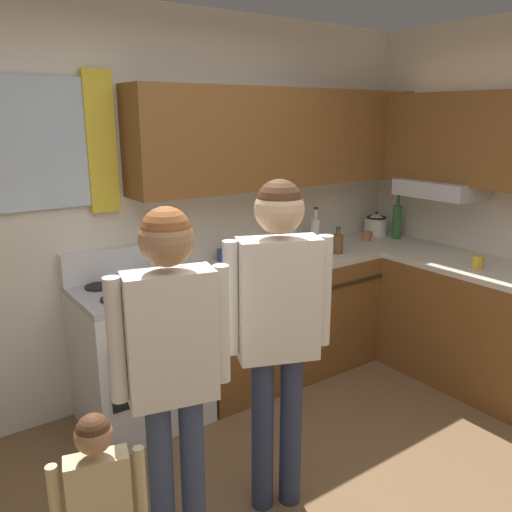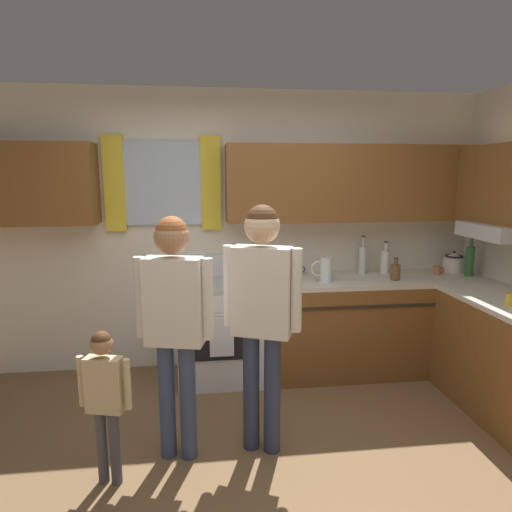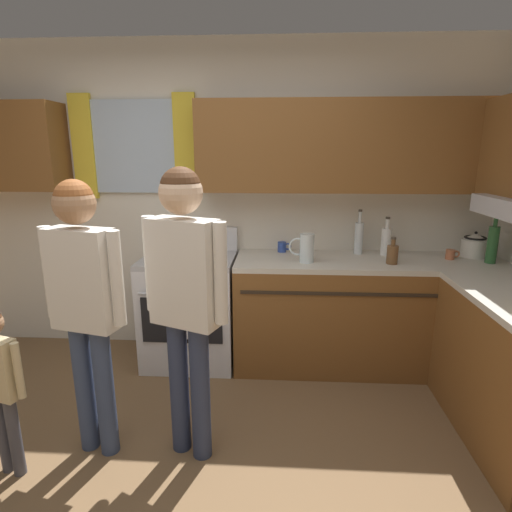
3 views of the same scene
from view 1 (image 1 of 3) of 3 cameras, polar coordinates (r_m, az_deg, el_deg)
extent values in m
cube|color=silver|center=(3.58, -12.76, 4.78)|extent=(4.60, 0.10, 2.60)
cube|color=silver|center=(3.26, -23.83, 11.04)|extent=(0.68, 0.03, 0.75)
cube|color=yellow|center=(3.37, -16.54, 11.78)|extent=(0.18, 0.04, 0.85)
cube|color=brown|center=(3.91, 3.38, 12.74)|extent=(2.41, 0.32, 0.69)
cube|color=brown|center=(4.19, 21.59, 11.78)|extent=(0.32, 1.51, 0.66)
cube|color=#B7B7BC|center=(4.23, 19.48, 6.94)|extent=(0.40, 0.60, 0.12)
cube|color=brown|center=(4.17, 6.07, -5.90)|extent=(2.10, 0.62, 0.86)
cube|color=beige|center=(4.03, 6.25, 0.09)|extent=(2.10, 0.62, 0.04)
cube|color=brown|center=(4.18, 22.05, -6.93)|extent=(0.62, 1.15, 0.86)
cube|color=beige|center=(4.04, 22.67, -0.99)|extent=(0.62, 1.15, 0.04)
cube|color=#2D2319|center=(3.86, 9.29, -3.20)|extent=(1.98, 0.01, 0.02)
cube|color=silver|center=(3.46, -12.45, -10.78)|extent=(0.74, 0.62, 0.86)
cube|color=black|center=(3.17, -10.19, -12.10)|extent=(0.62, 0.01, 0.36)
cylinder|color=#ADADB2|center=(3.06, -10.17, -8.61)|extent=(0.62, 0.02, 0.02)
cube|color=#ADADB2|center=(3.29, -12.89, -3.70)|extent=(0.74, 0.62, 0.04)
cube|color=silver|center=(3.49, -14.74, -0.64)|extent=(0.74, 0.08, 0.20)
cylinder|color=black|center=(3.10, -15.07, -4.54)|extent=(0.17, 0.17, 0.01)
cylinder|color=black|center=(3.23, -8.97, -3.35)|extent=(0.17, 0.17, 0.01)
cylinder|color=black|center=(3.34, -16.74, -3.21)|extent=(0.17, 0.17, 0.01)
cylinder|color=black|center=(3.47, -11.00, -2.17)|extent=(0.17, 0.17, 0.01)
cube|color=silver|center=(3.13, -9.94, -11.69)|extent=(0.20, 0.02, 0.34)
cylinder|color=silver|center=(4.10, 3.97, 2.55)|extent=(0.07, 0.07, 0.26)
cylinder|color=silver|center=(4.06, 4.01, 4.96)|extent=(0.03, 0.03, 0.09)
cylinder|color=#3F382D|center=(4.05, 4.03, 5.71)|extent=(0.03, 0.03, 0.02)
cylinder|color=#2D6633|center=(4.60, 15.10, 3.58)|extent=(0.08, 0.08, 0.28)
cylinder|color=#2D6633|center=(4.57, 15.26, 5.90)|extent=(0.03, 0.03, 0.10)
cylinder|color=#3F382D|center=(4.56, 15.31, 6.61)|extent=(0.03, 0.03, 0.02)
cylinder|color=brown|center=(4.02, 8.89, 1.28)|extent=(0.08, 0.08, 0.14)
cylinder|color=brown|center=(4.00, 8.95, 2.60)|extent=(0.03, 0.03, 0.05)
cylinder|color=#3F382D|center=(3.99, 8.96, 3.05)|extent=(0.04, 0.04, 0.02)
cylinder|color=white|center=(4.22, 6.46, 2.58)|extent=(0.08, 0.08, 0.22)
cylinder|color=white|center=(4.19, 6.52, 4.57)|extent=(0.03, 0.03, 0.08)
cylinder|color=#3F382D|center=(4.18, 6.54, 5.19)|extent=(0.03, 0.03, 0.02)
cylinder|color=#2D479E|center=(3.78, -3.73, 0.12)|extent=(0.07, 0.07, 0.08)
torus|color=#2D479E|center=(3.80, -3.11, 0.29)|extent=(0.06, 0.01, 0.06)
cylinder|color=#B76642|center=(4.48, 11.95, 2.16)|extent=(0.07, 0.07, 0.08)
torus|color=#B76642|center=(4.51, 12.35, 2.28)|extent=(0.06, 0.01, 0.06)
cylinder|color=gold|center=(3.89, 22.98, -0.62)|extent=(0.08, 0.08, 0.09)
torus|color=gold|center=(3.93, 23.37, -0.44)|extent=(0.06, 0.01, 0.06)
cylinder|color=silver|center=(4.70, 12.93, 3.10)|extent=(0.20, 0.20, 0.14)
cone|color=silver|center=(4.69, 12.99, 4.23)|extent=(0.18, 0.18, 0.05)
sphere|color=black|center=(4.68, 13.02, 4.59)|extent=(0.02, 0.02, 0.02)
cone|color=silver|center=(4.79, 13.99, 3.60)|extent=(0.09, 0.04, 0.07)
torus|color=black|center=(4.69, 12.99, 4.11)|extent=(0.17, 0.17, 0.02)
cylinder|color=silver|center=(3.61, 1.49, 0.52)|extent=(0.11, 0.11, 0.22)
torus|color=silver|center=(3.57, 0.60, 0.53)|extent=(0.14, 0.02, 0.14)
cylinder|color=#38476B|center=(2.50, -6.88, -22.70)|extent=(0.11, 0.11, 0.78)
cylinder|color=#38476B|center=(2.48, -10.25, -23.26)|extent=(0.11, 0.11, 0.78)
cube|color=white|center=(2.14, -9.26, -8.76)|extent=(0.38, 0.23, 0.55)
cylinder|color=white|center=(2.18, -3.76, -7.46)|extent=(0.07, 0.07, 0.51)
cylinder|color=white|center=(2.10, -15.04, -8.91)|extent=(0.07, 0.07, 0.51)
sphere|color=#A87A56|center=(2.01, -9.74, 1.83)|extent=(0.22, 0.22, 0.22)
sphere|color=brown|center=(2.01, -9.77, 2.58)|extent=(0.20, 0.20, 0.20)
cylinder|color=#2D3856|center=(2.74, 3.80, -18.42)|extent=(0.11, 0.11, 0.81)
cylinder|color=#2D3856|center=(2.71, 0.71, -18.84)|extent=(0.11, 0.11, 0.81)
cube|color=white|center=(2.41, 2.44, -4.74)|extent=(0.41, 0.29, 0.58)
cylinder|color=white|center=(2.47, 7.41, -3.80)|extent=(0.07, 0.07, 0.53)
cylinder|color=white|center=(2.35, -2.77, -4.64)|extent=(0.07, 0.07, 0.53)
sphere|color=beige|center=(2.30, 2.55, 5.16)|extent=(0.22, 0.22, 0.22)
sphere|color=#4C2D19|center=(2.29, 2.56, 5.85)|extent=(0.21, 0.21, 0.21)
cube|color=#D1BC8C|center=(2.07, -16.69, -23.96)|extent=(0.23, 0.14, 0.33)
cylinder|color=#D1BC8C|center=(2.07, -12.45, -23.20)|extent=(0.04, 0.04, 0.31)
cylinder|color=#D1BC8C|center=(2.07, -21.02, -24.03)|extent=(0.04, 0.04, 0.31)
sphere|color=#A87A56|center=(1.93, -17.27, -18.14)|extent=(0.13, 0.13, 0.13)
sphere|color=#4C2D19|center=(1.92, -17.31, -17.73)|extent=(0.12, 0.12, 0.12)
camera|label=2|loc=(1.36, 92.99, -5.05)|focal=30.49mm
camera|label=3|loc=(1.92, 61.98, 1.23)|focal=28.79mm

